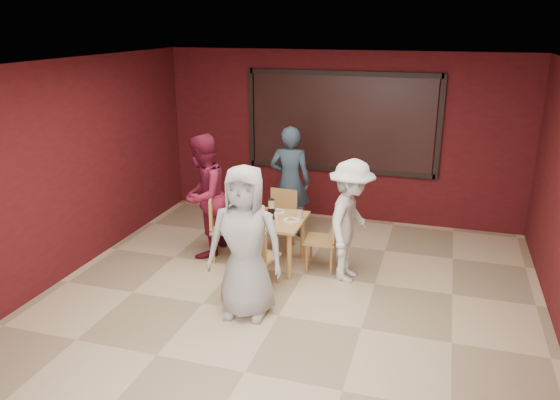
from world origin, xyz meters
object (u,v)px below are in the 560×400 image
(chair_front, at_px, (257,254))
(chair_left, at_px, (221,224))
(dining_table, at_px, (272,224))
(diner_right, at_px, (351,221))
(chair_right, at_px, (327,236))
(diner_front, at_px, (245,242))
(chair_back, at_px, (281,215))
(diner_left, at_px, (203,196))
(diner_back, at_px, (290,182))

(chair_front, xyz_separation_m, chair_left, (-0.79, 0.71, 0.06))
(dining_table, height_order, diner_right, diner_right)
(dining_table, relative_size, chair_front, 1.08)
(chair_front, bearing_deg, chair_right, 47.45)
(diner_front, relative_size, diner_right, 1.11)
(chair_back, height_order, diner_front, diner_front)
(dining_table, distance_m, diner_right, 1.11)
(chair_right, bearing_deg, dining_table, -173.08)
(chair_right, xyz_separation_m, diner_right, (0.34, -0.18, 0.32))
(chair_front, distance_m, diner_right, 1.26)
(chair_left, bearing_deg, chair_right, 2.76)
(chair_back, relative_size, diner_front, 0.48)
(diner_left, bearing_deg, chair_right, 88.46)
(diner_left, bearing_deg, chair_front, 52.84)
(diner_front, bearing_deg, diner_left, 124.32)
(diner_right, bearing_deg, dining_table, 91.90)
(chair_front, bearing_deg, chair_left, 138.28)
(chair_left, bearing_deg, chair_front, -41.72)
(chair_back, relative_size, chair_left, 0.93)
(dining_table, bearing_deg, diner_front, -84.74)
(diner_front, distance_m, diner_right, 1.58)
(chair_left, bearing_deg, diner_right, -3.34)
(dining_table, xyz_separation_m, chair_back, (-0.07, 0.69, -0.13))
(diner_front, xyz_separation_m, diner_back, (-0.20, 2.51, -0.02))
(dining_table, distance_m, diner_back, 1.21)
(chair_right, height_order, diner_back, diner_back)
(diner_left, bearing_deg, dining_table, 83.14)
(diner_front, height_order, diner_right, diner_front)
(dining_table, height_order, chair_left, chair_left)
(chair_back, relative_size, diner_left, 0.49)
(dining_table, distance_m, chair_front, 0.71)
(dining_table, bearing_deg, chair_left, 178.62)
(chair_back, bearing_deg, diner_back, 90.75)
(chair_front, bearing_deg, dining_table, 92.88)
(chair_left, bearing_deg, chair_back, 44.58)
(chair_right, height_order, diner_left, diner_left)
(dining_table, distance_m, chair_left, 0.76)
(dining_table, xyz_separation_m, diner_front, (0.12, -1.34, 0.28))
(chair_back, height_order, chair_left, chair_left)
(dining_table, height_order, diner_front, diner_front)
(chair_back, distance_m, chair_left, 0.96)
(dining_table, relative_size, chair_right, 1.02)
(chair_back, xyz_separation_m, diner_front, (0.20, -2.03, 0.40))
(chair_left, distance_m, diner_right, 1.88)
(dining_table, xyz_separation_m, chair_left, (-0.76, 0.02, -0.09))
(chair_left, relative_size, diner_back, 0.53)
(diner_right, bearing_deg, diner_back, 49.44)
(diner_back, distance_m, diner_right, 1.73)
(chair_right, relative_size, diner_front, 0.48)
(chair_back, height_order, diner_left, diner_left)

